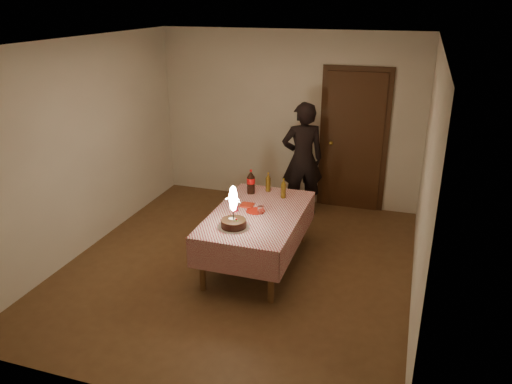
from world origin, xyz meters
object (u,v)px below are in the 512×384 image
Objects in this scene: red_plate at (256,211)px; photographer at (302,159)px; amber_bottle_left at (268,183)px; clear_cup at (261,210)px; dining_table at (257,220)px; birthday_cake at (234,217)px; amber_bottle_right at (283,189)px; cola_bottle at (251,182)px; red_cup at (235,207)px.

photographer is at bearing 83.74° from red_plate.
photographer is (0.23, 0.97, 0.05)m from amber_bottle_left.
dining_table is at bearing 165.60° from clear_cup.
red_plate is at bearing -85.92° from amber_bottle_left.
amber_bottle_right is at bearing 73.76° from birthday_cake.
photographer is at bearing 84.89° from dining_table.
amber_bottle_right reaches higher than dining_table.
amber_bottle_left is (-0.12, 0.71, 0.07)m from clear_cup.
cola_bottle reaches higher than dining_table.
dining_table is at bearing -95.11° from photographer.
red_cup is 1.11× the size of clear_cup.
red_cup is 0.73m from amber_bottle_right.
red_plate is (-0.03, 0.03, 0.10)m from dining_table.
cola_bottle is at bearing 118.56° from clear_cup.
photographer reaches higher than dining_table.
amber_bottle_left is at bearing 96.41° from dining_table.
amber_bottle_right is 0.15× the size of photographer.
red_plate is 0.68m from amber_bottle_left.
photographer is (0.42, 1.10, 0.01)m from cola_bottle.
birthday_cake is 1.03m from cola_bottle.
birthday_cake reaches higher than amber_bottle_right.
photographer reaches higher than red_cup.
photographer is (0.10, 1.68, 0.12)m from clear_cup.
cola_bottle reaches higher than clear_cup.
red_plate is at bearing -96.26° from photographer.
birthday_cake is 0.29× the size of photographer.
photographer is at bearing 76.76° from amber_bottle_left.
clear_cup is (0.17, 0.45, -0.07)m from birthday_cake.
birthday_cake is at bearing -106.24° from amber_bottle_right.
red_cup is (-0.27, -0.03, 0.14)m from dining_table.
photographer reaches higher than cola_bottle.
amber_bottle_left and amber_bottle_right have the same top height.
cola_bottle is 0.24m from amber_bottle_left.
cola_bottle is (-0.24, 0.53, 0.15)m from red_plate.
clear_cup is at bearing -27.46° from red_plate.
clear_cup is 0.35× the size of amber_bottle_left.
birthday_cake reaches higher than dining_table.
photographer reaches higher than clear_cup.
dining_table is at bearing -42.19° from red_plate.
red_cup is (-0.15, 0.43, -0.07)m from birthday_cake.
amber_bottle_left is at bearing -103.24° from photographer.
amber_bottle_right is at bearing -2.51° from cola_bottle.
amber_bottle_left is 0.99m from photographer.
birthday_cake is at bearing -110.85° from clear_cup.
clear_cup is 0.05× the size of photographer.
photographer is (0.15, 1.67, 0.26)m from dining_table.
birthday_cake is at bearing -82.04° from cola_bottle.
amber_bottle_left is (0.05, 1.16, 0.00)m from birthday_cake.
birthday_cake is 0.46m from red_cup.
red_plate is 0.69× the size of cola_bottle.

